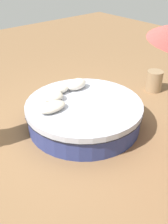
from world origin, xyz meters
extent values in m
plane|color=olive|center=(0.00, 0.00, 0.00)|extent=(16.00, 16.00, 0.00)
cylinder|color=navy|center=(0.00, 0.00, 0.20)|extent=(2.19, 2.19, 0.39)
cylinder|color=black|center=(0.00, 0.00, 0.39)|extent=(2.27, 2.27, 0.02)
cylinder|color=#B2B7C6|center=(0.00, 0.00, 0.45)|extent=(2.26, 2.26, 0.12)
ellipsoid|color=silver|center=(0.27, 0.56, 0.62)|extent=(0.46, 0.29, 0.22)
ellipsoid|color=silver|center=(-0.09, 0.67, 0.61)|extent=(0.41, 0.33, 0.20)
ellipsoid|color=beige|center=(-0.39, 0.45, 0.60)|extent=(0.41, 0.32, 0.17)
ellipsoid|color=beige|center=(-0.62, 0.17, 0.58)|extent=(0.54, 0.33, 0.15)
cylinder|color=#997A56|center=(2.31, 0.04, 0.26)|extent=(0.39, 0.39, 0.51)
camera|label=1|loc=(-2.89, -3.36, 3.03)|focal=42.69mm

